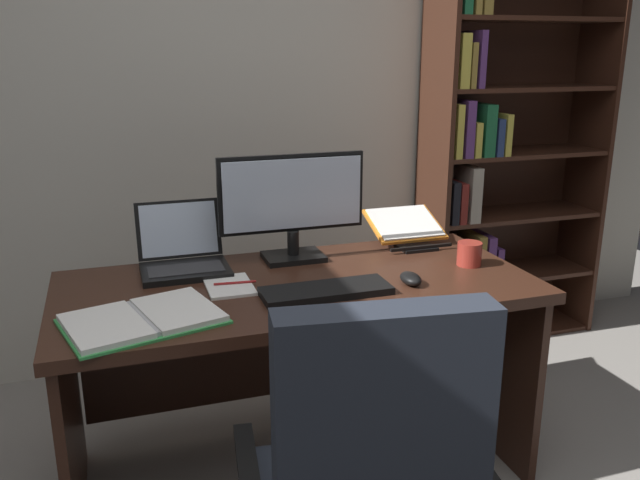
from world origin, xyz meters
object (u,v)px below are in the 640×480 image
object	(u,v)px
desk	(292,328)
keyboard	(326,291)
open_binder	(143,319)
pen	(235,283)
laptop	(183,256)
notepad	(229,286)
bookshelf	(495,161)
coffee_mug	(469,254)
monitor	(292,206)
computer_mouse	(411,279)
reading_stand_with_book	(407,227)

from	to	relation	value
desk	keyboard	world-z (taller)	keyboard
open_binder	pen	bearing A→B (deg)	19.01
laptop	notepad	size ratio (longest dim) A/B	1.45
bookshelf	open_binder	xyz separation A→B (m)	(-1.84, -1.07, -0.19)
keyboard	open_binder	xyz separation A→B (m)	(-0.58, -0.05, -0.00)
coffee_mug	keyboard	bearing A→B (deg)	-168.71
desk	monitor	size ratio (longest dim) A/B	2.92
bookshelf	laptop	size ratio (longest dim) A/B	6.52
bookshelf	notepad	bearing A→B (deg)	-150.93
coffee_mug	monitor	bearing A→B (deg)	155.50
pen	notepad	bearing A→B (deg)	-180.00
laptop	computer_mouse	xyz separation A→B (m)	(0.71, -0.39, -0.03)
computer_mouse	pen	xyz separation A→B (m)	(-0.57, 0.16, -0.01)
desk	computer_mouse	xyz separation A→B (m)	(0.35, -0.22, 0.23)
reading_stand_with_book	pen	bearing A→B (deg)	-158.97
notepad	bookshelf	bearing A→B (deg)	29.07
bookshelf	monitor	bearing A→B (deg)	-153.36
monitor	laptop	distance (m)	0.43
computer_mouse	reading_stand_with_book	bearing A→B (deg)	66.35
reading_stand_with_book	coffee_mug	size ratio (longest dim) A/B	3.24
bookshelf	pen	bearing A→B (deg)	-150.61
bookshelf	notepad	world-z (taller)	bookshelf
pen	open_binder	bearing A→B (deg)	-145.85
desk	bookshelf	bearing A→B (deg)	31.35
bookshelf	notepad	xyz separation A→B (m)	(-1.55, -0.86, -0.20)
laptop	bookshelf	bearing A→B (deg)	20.71
bookshelf	laptop	bearing A→B (deg)	-159.29
desk	laptop	world-z (taller)	laptop
notepad	coffee_mug	distance (m)	0.88
open_binder	bookshelf	bearing A→B (deg)	15.08
coffee_mug	bookshelf	bearing A→B (deg)	53.36
notepad	desk	bearing A→B (deg)	14.16
notepad	coffee_mug	size ratio (longest dim) A/B	2.36
pen	coffee_mug	distance (m)	0.86
desk	pen	size ratio (longest dim) A/B	11.45
monitor	pen	size ratio (longest dim) A/B	3.91
pen	coffee_mug	size ratio (longest dim) A/B	1.57
computer_mouse	notepad	world-z (taller)	computer_mouse
keyboard	open_binder	size ratio (longest dim) A/B	0.85
computer_mouse	pen	bearing A→B (deg)	164.15
bookshelf	notepad	distance (m)	1.78
computer_mouse	open_binder	xyz separation A→B (m)	(-0.88, -0.05, -0.01)
desk	coffee_mug	xyz separation A→B (m)	(0.65, -0.10, 0.25)
notepad	open_binder	bearing A→B (deg)	-144.05
computer_mouse	open_binder	bearing A→B (deg)	-176.73
laptop	open_binder	world-z (taller)	laptop
desk	keyboard	bearing A→B (deg)	-76.15
computer_mouse	coffee_mug	bearing A→B (deg)	22.07
desk	keyboard	distance (m)	0.31
keyboard	pen	xyz separation A→B (m)	(-0.27, 0.16, 0.00)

